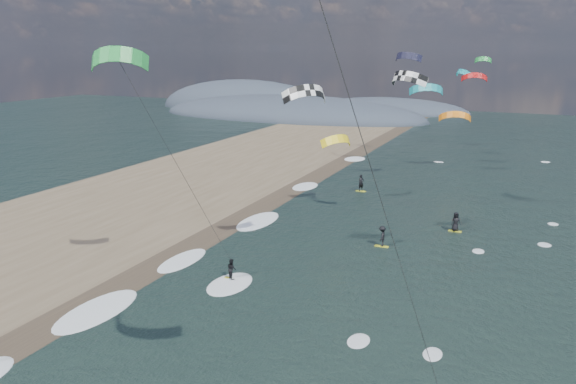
% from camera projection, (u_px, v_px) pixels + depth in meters
% --- Properties ---
extents(sand_strip, '(26.00, 240.00, 0.00)m').
position_uv_depth(sand_strip, '(0.00, 257.00, 42.38)').
color(sand_strip, brown).
rests_on(sand_strip, ground).
extents(wet_sand_strip, '(3.00, 240.00, 0.00)m').
position_uv_depth(wet_sand_strip, '(126.00, 283.00, 37.66)').
color(wet_sand_strip, '#382D23').
rests_on(wet_sand_strip, ground).
extents(coastal_hills, '(80.00, 41.00, 15.00)m').
position_uv_depth(coastal_hills, '(284.00, 113.00, 137.19)').
color(coastal_hills, '#3D4756').
rests_on(coastal_hills, ground).
extents(kitesurfer_near_a, '(7.68, 8.33, 19.31)m').
position_uv_depth(kitesurfer_near_a, '(338.00, 68.00, 14.38)').
color(kitesurfer_near_a, gold).
rests_on(kitesurfer_near_a, ground).
extents(kitesurfer_near_b, '(6.81, 8.65, 15.89)m').
position_uv_depth(kitesurfer_near_b, '(161.00, 143.00, 33.10)').
color(kitesurfer_near_b, gold).
rests_on(kitesurfer_near_b, ground).
extents(far_kitesurfers, '(12.58, 17.41, 1.86)m').
position_uv_depth(far_kitesurfers, '(398.00, 217.00, 49.42)').
color(far_kitesurfers, gold).
rests_on(far_kitesurfers, ground).
extents(bg_kite_field, '(11.69, 72.45, 8.75)m').
position_uv_depth(bg_kite_field, '(430.00, 83.00, 67.57)').
color(bg_kite_field, orange).
rests_on(bg_kite_field, ground).
extents(shoreline_surf, '(2.40, 79.40, 0.11)m').
position_uv_depth(shoreline_surf, '(182.00, 262.00, 41.39)').
color(shoreline_surf, white).
rests_on(shoreline_surf, ground).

